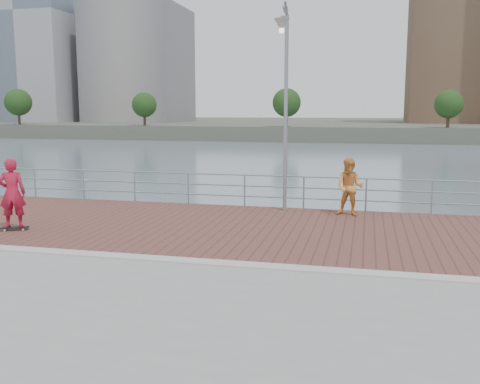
% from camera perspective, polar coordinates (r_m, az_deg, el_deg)
% --- Properties ---
extents(water, '(400.00, 400.00, 0.00)m').
position_cam_1_polar(water, '(12.46, -2.22, -16.60)').
color(water, slate).
rests_on(water, ground).
extents(brick_lane, '(40.00, 6.80, 0.02)m').
position_cam_1_polar(brick_lane, '(15.13, 1.41, -3.92)').
color(brick_lane, brown).
rests_on(brick_lane, seawall).
extents(curb, '(40.00, 0.40, 0.06)m').
position_cam_1_polar(curb, '(11.74, -2.28, -7.61)').
color(curb, '#B7B5AD').
rests_on(curb, seawall).
extents(far_shore, '(320.00, 95.00, 2.50)m').
position_cam_1_polar(far_shore, '(133.43, 12.15, 6.89)').
color(far_shore, '#4C5142').
rests_on(far_shore, ground).
extents(guardrail, '(39.06, 0.06, 1.13)m').
position_cam_1_polar(guardrail, '(18.29, 3.63, 0.46)').
color(guardrail, '#8C9EA8').
rests_on(guardrail, brick_lane).
extents(street_lamp, '(0.46, 1.34, 6.33)m').
position_cam_1_polar(street_lamp, '(17.11, 4.72, 12.66)').
color(street_lamp, gray).
rests_on(street_lamp, brick_lane).
extents(skateboard, '(0.77, 0.48, 0.09)m').
position_cam_1_polar(skateboard, '(16.15, -22.92, -3.53)').
color(skateboard, black).
rests_on(skateboard, brick_lane).
extents(skateboarder, '(0.83, 0.71, 1.92)m').
position_cam_1_polar(skateboarder, '(15.98, -23.13, -0.10)').
color(skateboarder, '#B11733').
rests_on(skateboarder, skateboard).
extents(bystander, '(1.02, 0.87, 1.82)m').
position_cam_1_polar(bystander, '(17.11, 11.63, 0.52)').
color(bystander, '#E79944').
rests_on(bystander, brick_lane).
extents(shoreline_trees, '(144.46, 4.90, 6.54)m').
position_cam_1_polar(shoreline_trees, '(87.88, 11.90, 9.26)').
color(shoreline_trees, '#473323').
rests_on(shoreline_trees, far_shore).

